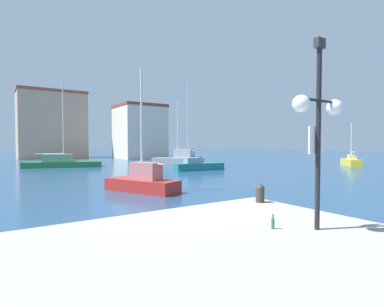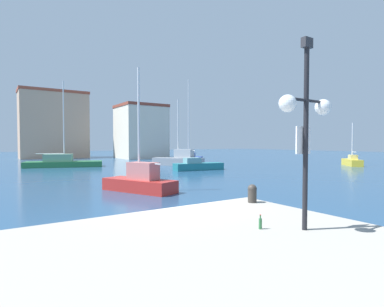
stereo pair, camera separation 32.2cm
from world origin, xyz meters
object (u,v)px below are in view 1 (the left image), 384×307
lamppost (318,114)px  sailboat_blue_center_channel (187,158)px  mooring_bollard (260,193)px  sailboat_yellow_distant_east (351,162)px  motorboat_teal_far_left (198,166)px  bottle (273,223)px  sailboat_green_behind_lamppost (62,162)px  sailboat_red_distant_north (143,181)px  sailboat_grey_outer_mooring (179,160)px

lamppost → sailboat_blue_center_channel: size_ratio=0.31×
mooring_bollard → sailboat_yellow_distant_east: sailboat_yellow_distant_east is taller
mooring_bollard → motorboat_teal_far_left: bearing=59.9°
bottle → mooring_bollard: mooring_bollard is taller
sailboat_blue_center_channel → sailboat_yellow_distant_east: 22.40m
sailboat_yellow_distant_east → bottle: bearing=-153.8°
motorboat_teal_far_left → sailboat_green_behind_lamppost: bearing=131.9°
lamppost → bottle: (-0.72, 0.53, -2.24)m
sailboat_green_behind_lamppost → sailboat_yellow_distant_east: size_ratio=1.90×
mooring_bollard → sailboat_blue_center_channel: 37.89m
lamppost → sailboat_red_distant_north: size_ratio=0.55×
sailboat_green_behind_lamppost → sailboat_red_distant_north: 21.23m
sailboat_yellow_distant_east → sailboat_grey_outer_mooring: (-17.12, 11.89, 0.20)m
bottle → sailboat_grey_outer_mooring: bearing=62.2°
sailboat_blue_center_channel → sailboat_red_distant_north: 29.76m
sailboat_blue_center_channel → motorboat_teal_far_left: bearing=-119.1°
sailboat_blue_center_channel → sailboat_grey_outer_mooring: bearing=-128.8°
mooring_bollard → sailboat_yellow_distant_east: 32.59m
mooring_bollard → motorboat_teal_far_left: 21.73m
lamppost → sailboat_blue_center_channel: (19.88, 35.58, -2.85)m
lamppost → bottle: lamppost is taller
lamppost → mooring_bollard: size_ratio=7.13×
sailboat_blue_center_channel → sailboat_yellow_distant_east: bearing=-60.7°
mooring_bollard → sailboat_green_behind_lamppost: bearing=89.6°
sailboat_yellow_distant_east → sailboat_grey_outer_mooring: bearing=145.2°
bottle → sailboat_grey_outer_mooring: (14.44, 27.40, -0.40)m
lamppost → sailboat_yellow_distant_east: (30.84, 16.04, -2.84)m
bottle → sailboat_red_distant_north: 11.78m
lamppost → sailboat_green_behind_lamppost: (1.37, 33.29, -2.79)m
sailboat_blue_center_channel → motorboat_teal_far_left: 16.18m
sailboat_red_distant_north → motorboat_teal_far_left: bearing=42.1°
lamppost → sailboat_green_behind_lamppost: size_ratio=0.39×
bottle → sailboat_green_behind_lamppost: bearing=86.3°
sailboat_blue_center_channel → sailboat_grey_outer_mooring: 9.83m
lamppost → mooring_bollard: bearing=66.8°
sailboat_green_behind_lamppost → mooring_bollard: bearing=-90.4°
sailboat_grey_outer_mooring → sailboat_yellow_distant_east: bearing=-34.8°
motorboat_teal_far_left → bottle: bearing=-121.3°
sailboat_red_distant_north → sailboat_grey_outer_mooring: (12.07, 15.86, 0.10)m
sailboat_blue_center_channel → sailboat_green_behind_lamppost: bearing=-172.9°
bottle → sailboat_yellow_distant_east: bearing=26.2°
sailboat_yellow_distant_east → sailboat_green_behind_lamppost: bearing=149.7°
sailboat_blue_center_channel → bottle: bearing=-120.4°
bottle → sailboat_green_behind_lamppost: sailboat_green_behind_lamppost is taller
motorboat_teal_far_left → sailboat_grey_outer_mooring: bearing=75.3°
motorboat_teal_far_left → sailboat_red_distant_north: bearing=-137.9°
sailboat_yellow_distant_east → sailboat_red_distant_north: bearing=-172.2°
mooring_bollard → sailboat_blue_center_channel: bearing=60.3°
motorboat_teal_far_left → sailboat_blue_center_channel: bearing=60.9°
sailboat_grey_outer_mooring → bottle: bearing=-117.8°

